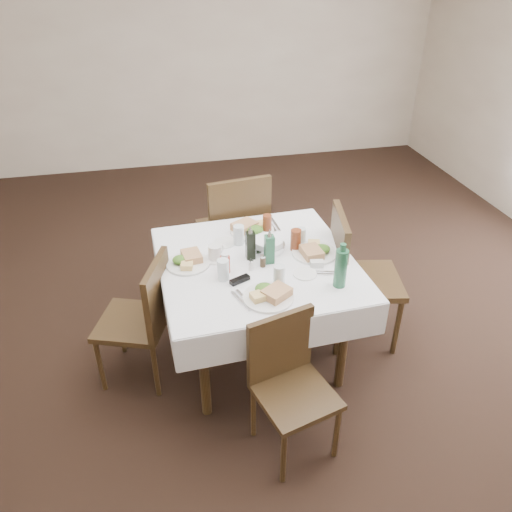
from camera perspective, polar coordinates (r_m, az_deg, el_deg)
The scene contains 33 objects.
ground_plane at distance 3.76m, azimuth 0.40°, elevation -8.64°, with size 7.00×7.00×0.00m, color black.
room_shell at distance 2.94m, azimuth 0.53°, elevation 17.49°, with size 6.04×7.04×2.80m.
dining_table at distance 3.18m, azimuth 0.10°, elevation -1.93°, with size 1.26×1.26×0.76m.
chair_north at distance 3.91m, azimuth -2.34°, elevation 3.46°, with size 0.54×0.54×1.02m.
chair_south at distance 2.77m, azimuth 3.73°, elevation -13.57°, with size 0.48×0.48×0.83m.
chair_east at distance 3.46m, azimuth 11.05°, elevation -1.65°, with size 0.55×0.55×0.99m.
chair_west at distance 3.19m, azimuth -12.61°, elevation -6.47°, with size 0.53×0.53×0.88m.
meal_north at distance 3.44m, azimuth -0.57°, elevation 3.16°, with size 0.31×0.31×0.07m.
meal_south at distance 2.80m, azimuth 1.51°, elevation -4.40°, with size 0.29×0.29×0.06m.
meal_east at distance 3.21m, azimuth 6.74°, elevation 0.55°, with size 0.29×0.29×0.06m.
meal_west at distance 3.12m, azimuth -7.81°, elevation -0.54°, with size 0.27×0.27×0.06m.
side_plate_a at distance 3.32m, azimuth -3.63°, elevation 1.54°, with size 0.15×0.15×0.01m.
side_plate_b at distance 3.02m, azimuth 5.61°, elevation -2.04°, with size 0.14×0.14×0.01m.
water_n at distance 3.29m, azimuth -1.99°, elevation 2.42°, with size 0.07×0.07×0.13m.
water_s at distance 2.89m, azimuth 2.66°, elevation -2.21°, with size 0.07×0.07×0.13m.
water_e at distance 3.31m, azimuth 5.17°, elevation 2.29°, with size 0.06×0.06×0.11m.
water_w at distance 2.94m, azimuth -3.77°, elevation -1.57°, with size 0.07×0.07×0.13m.
iced_tea_a at distance 3.43m, azimuth 1.29°, elevation 3.72°, with size 0.06×0.06×0.13m.
iced_tea_b at distance 3.23m, azimuth 4.56°, elevation 1.85°, with size 0.07×0.07×0.14m.
bread_basket at distance 3.24m, azimuth 1.42°, elevation 1.32°, with size 0.22×0.22×0.07m.
oil_cruet_dark at distance 3.11m, azimuth -0.65°, elevation 1.36°, with size 0.06×0.06×0.23m.
oil_cruet_green at distance 3.07m, azimuth 1.53°, elevation 0.91°, with size 0.06×0.06×0.24m.
ketchup_bottle at distance 3.00m, azimuth -3.55°, elevation -0.87°, with size 0.06×0.06×0.13m.
salt_shaker at distance 3.03m, azimuth -0.58°, elevation -1.03°, with size 0.03×0.03×0.07m.
pepper_shaker at distance 3.06m, azimuth 0.78°, elevation -0.57°, with size 0.03×0.03×0.08m.
coffee_mug at distance 3.14m, azimuth -4.68°, elevation 0.35°, with size 0.14×0.14×0.10m.
sunglasses at distance 2.94m, azimuth -1.87°, elevation -2.74°, with size 0.13×0.09×0.03m.
green_bottle at distance 2.89m, azimuth 9.67°, elevation -1.32°, with size 0.07×0.07×0.28m.
sugar_caddy at distance 3.09m, azimuth 6.96°, elevation -0.86°, with size 0.09×0.06×0.04m.
cutlery_n at distance 3.54m, azimuth 2.01°, elevation 3.59°, with size 0.06×0.20×0.01m.
cutlery_s at distance 2.79m, azimuth -1.47°, elevation -5.04°, with size 0.11×0.21×0.01m.
cutlery_e at distance 3.04m, azimuth 7.45°, elevation -1.93°, with size 0.17×0.08×0.01m.
cutlery_w at distance 3.18m, azimuth -7.57°, elevation -0.31°, with size 0.17×0.09×0.01m.
Camera 1 is at (-0.65, -2.77, 2.45)m, focal length 35.00 mm.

